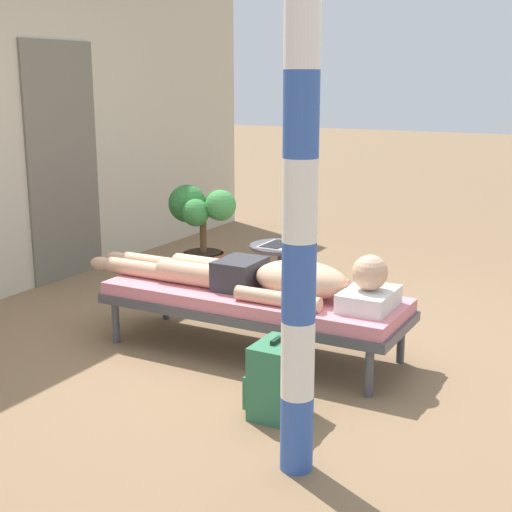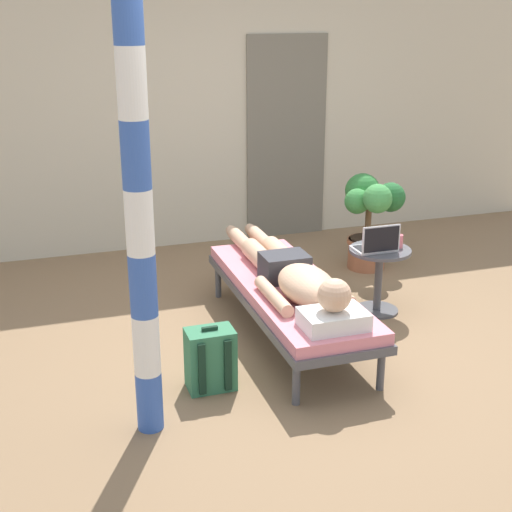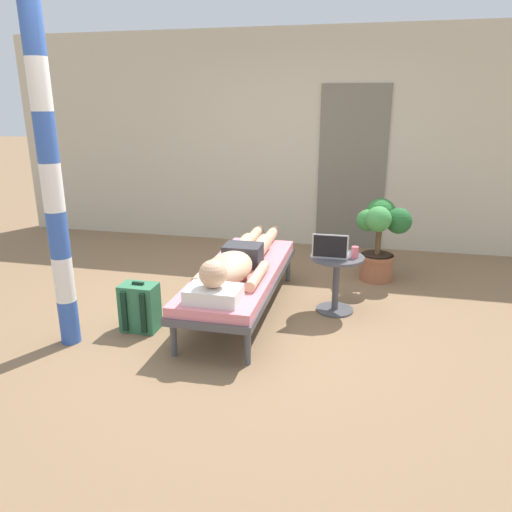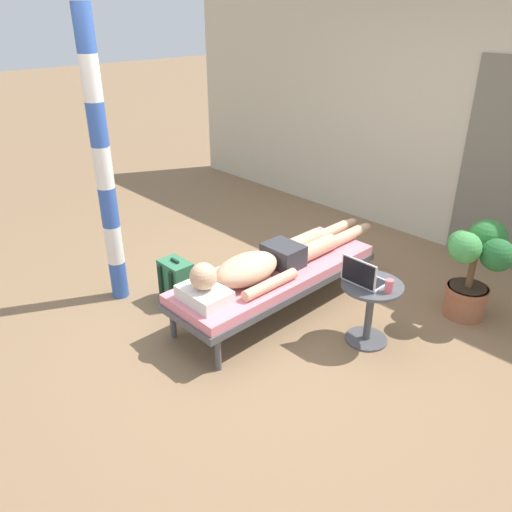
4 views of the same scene
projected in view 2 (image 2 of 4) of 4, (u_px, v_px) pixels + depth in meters
ground_plane at (312, 344)px, 5.13m from camera, size 40.00×40.00×0.00m
house_wall_back at (202, 108)px, 6.99m from camera, size 7.60×0.20×2.70m
house_door_panel at (286, 138)px, 7.25m from camera, size 0.84×0.03×2.04m
lounge_chair at (289, 293)px, 5.13m from camera, size 0.67×1.99×0.42m
person_reclining at (294, 275)px, 4.99m from camera, size 0.53×2.17×0.32m
side_table at (379, 269)px, 5.57m from camera, size 0.48×0.48×0.52m
laptop at (377, 244)px, 5.43m from camera, size 0.31×0.24×0.23m
drink_glass at (399, 241)px, 5.52m from camera, size 0.06×0.06×0.10m
backpack at (210, 359)px, 4.49m from camera, size 0.30×0.26×0.42m
potted_plant at (370, 214)px, 6.47m from camera, size 0.56×0.64×0.85m
porch_post at (139, 222)px, 3.71m from camera, size 0.15×0.15×2.48m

